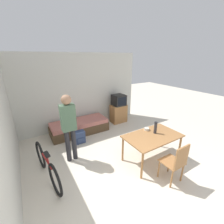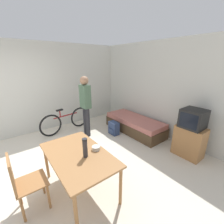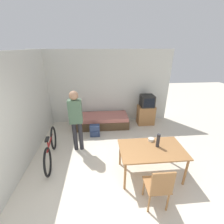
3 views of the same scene
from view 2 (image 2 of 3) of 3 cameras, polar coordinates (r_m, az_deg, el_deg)
ground_plane at (r=3.62m, az=-31.55°, el=-20.75°), size 20.00×20.00×0.00m
wall_back at (r=4.82m, az=14.45°, el=8.74°), size 5.04×0.06×2.70m
wall_left at (r=5.36m, az=-17.11°, el=9.49°), size 0.06×4.71×2.70m
daybed at (r=4.84m, az=8.50°, el=-4.77°), size 1.98×0.79×0.45m
tv at (r=3.90m, az=27.71°, el=-7.47°), size 0.62×0.46×1.15m
dining_table at (r=2.61m, az=-12.75°, el=-16.59°), size 1.41×0.85×0.72m
wooden_chair at (r=2.65m, az=-30.92°, el=-21.73°), size 0.42×0.42×0.95m
bicycle at (r=4.99m, az=-17.03°, el=-3.17°), size 0.27×1.68×0.76m
person_standing at (r=4.34m, az=-10.09°, el=3.76°), size 0.34×0.24×1.76m
thermos_flask at (r=2.39m, az=-10.23°, el=-12.99°), size 0.08×0.08×0.31m
mate_bowl at (r=2.61m, az=-6.11°, el=-13.46°), size 0.14×0.14×0.06m
backpack at (r=4.61m, az=0.67°, el=-6.18°), size 0.32×0.23×0.39m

